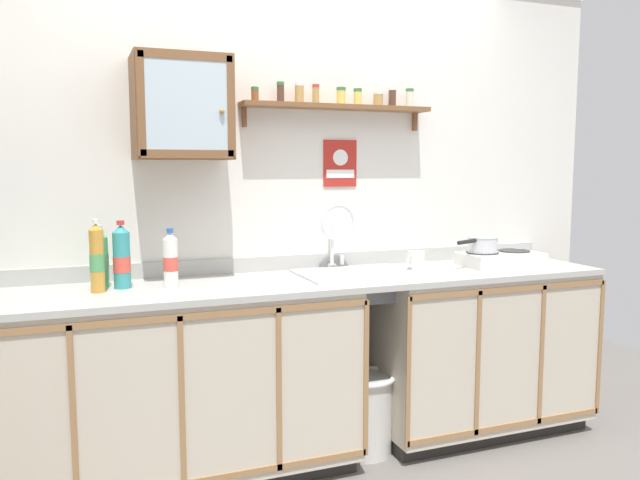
# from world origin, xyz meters

# --- Properties ---
(back_wall) EXTENTS (3.78, 0.07, 2.58)m
(back_wall) POSITION_xyz_m (0.00, 0.61, 1.30)
(back_wall) COLOR silver
(back_wall) RESTS_ON ground
(lower_cabinet_run) EXTENTS (1.74, 0.61, 0.90)m
(lower_cabinet_run) POSITION_xyz_m (-0.71, 0.29, 0.45)
(lower_cabinet_run) COLOR black
(lower_cabinet_run) RESTS_ON ground
(lower_cabinet_run_right) EXTENTS (1.22, 0.61, 0.90)m
(lower_cabinet_run_right) POSITION_xyz_m (0.97, 0.29, 0.45)
(lower_cabinet_run_right) COLOR black
(lower_cabinet_run_right) RESTS_ON ground
(countertop) EXTENTS (3.14, 0.63, 0.03)m
(countertop) POSITION_xyz_m (0.00, 0.28, 0.92)
(countertop) COLOR #B2B2AD
(countertop) RESTS_ON lower_cabinet_run
(backsplash) EXTENTS (3.14, 0.02, 0.08)m
(backsplash) POSITION_xyz_m (0.00, 0.58, 0.97)
(backsplash) COLOR #B2B2AD
(backsplash) RESTS_ON countertop
(sink) EXTENTS (0.58, 0.47, 0.48)m
(sink) POSITION_xyz_m (0.23, 0.33, 0.92)
(sink) COLOR silver
(sink) RESTS_ON countertop
(hot_plate_stove) EXTENTS (0.45, 0.26, 0.08)m
(hot_plate_stove) POSITION_xyz_m (1.12, 0.28, 0.97)
(hot_plate_stove) COLOR silver
(hot_plate_stove) RESTS_ON countertop
(saucepan) EXTENTS (0.31, 0.19, 0.09)m
(saucepan) POSITION_xyz_m (1.01, 0.30, 1.06)
(saucepan) COLOR silver
(saucepan) RESTS_ON hot_plate_stove
(bottle_juice_amber_0) EXTENTS (0.06, 0.06, 0.33)m
(bottle_juice_amber_0) POSITION_xyz_m (-1.02, 0.30, 1.08)
(bottle_juice_amber_0) COLOR gold
(bottle_juice_amber_0) RESTS_ON countertop
(bottle_detergent_teal_1) EXTENTS (0.08, 0.08, 0.31)m
(bottle_detergent_teal_1) POSITION_xyz_m (-0.91, 0.36, 1.07)
(bottle_detergent_teal_1) COLOR teal
(bottle_detergent_teal_1) RESTS_ON countertop
(bottle_opaque_white_2) EXTENTS (0.07, 0.07, 0.28)m
(bottle_opaque_white_2) POSITION_xyz_m (-0.70, 0.28, 1.06)
(bottle_opaque_white_2) COLOR white
(bottle_opaque_white_2) RESTS_ON countertop
(bottle_soda_green_3) EXTENTS (0.08, 0.08, 0.29)m
(bottle_soda_green_3) POSITION_xyz_m (-1.01, 0.40, 1.06)
(bottle_soda_green_3) COLOR #4CB266
(bottle_soda_green_3) RESTS_ON countertop
(mug) EXTENTS (0.12, 0.09, 0.10)m
(mug) POSITION_xyz_m (0.59, 0.30, 0.98)
(mug) COLOR white
(mug) RESTS_ON countertop
(wall_cabinet) EXTENTS (0.44, 0.34, 0.48)m
(wall_cabinet) POSITION_xyz_m (-0.61, 0.43, 1.76)
(wall_cabinet) COLOR brown
(spice_shelf) EXTENTS (1.05, 0.14, 0.23)m
(spice_shelf) POSITION_xyz_m (0.23, 0.52, 1.81)
(spice_shelf) COLOR brown
(warning_sign) EXTENTS (0.19, 0.01, 0.25)m
(warning_sign) POSITION_xyz_m (0.26, 0.58, 1.50)
(warning_sign) COLOR #B2261E
(trash_bin) EXTENTS (0.32, 0.32, 0.42)m
(trash_bin) POSITION_xyz_m (0.26, 0.23, 0.22)
(trash_bin) COLOR silver
(trash_bin) RESTS_ON ground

